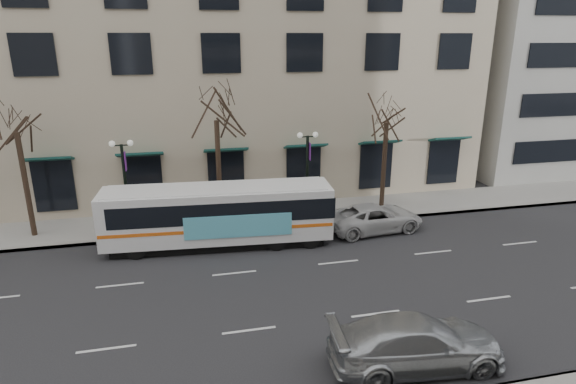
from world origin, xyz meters
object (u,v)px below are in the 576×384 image
object	(u,v)px
city_bus	(220,214)
lamp_post_left	(126,182)
tree_far_mid	(216,103)
silver_car	(416,342)
tree_far_left	(13,113)
lamp_post_right	(307,171)
white_pickup	(375,218)
tree_far_right	(388,106)

from	to	relation	value
city_bus	lamp_post_left	bearing A→B (deg)	155.59
tree_far_mid	city_bus	size ratio (longest dim) A/B	0.73
lamp_post_left	silver_car	distance (m)	17.06
tree_far_mid	silver_car	xyz separation A→B (m)	(5.07, -14.21, -6.07)
tree_far_left	city_bus	world-z (taller)	tree_far_left
tree_far_mid	lamp_post_right	size ratio (longest dim) A/B	1.64
tree_far_left	white_pickup	world-z (taller)	tree_far_left
city_bus	silver_car	xyz separation A→B (m)	(5.36, -11.04, -0.87)
lamp_post_right	tree_far_mid	bearing A→B (deg)	173.17
lamp_post_left	silver_car	size ratio (longest dim) A/B	0.90
silver_car	lamp_post_right	bearing A→B (deg)	4.38
tree_far_right	silver_car	world-z (taller)	tree_far_right
tree_far_right	lamp_post_left	distance (m)	15.40
white_pickup	tree_far_mid	bearing A→B (deg)	64.16
lamp_post_right	silver_car	bearing A→B (deg)	-89.73
lamp_post_right	white_pickup	bearing A→B (deg)	-37.84
tree_far_mid	tree_far_right	distance (m)	10.01
silver_car	white_pickup	world-z (taller)	silver_car
tree_far_right	white_pickup	size ratio (longest dim) A/B	1.50
lamp_post_left	city_bus	world-z (taller)	lamp_post_left
tree_far_left	tree_far_right	xyz separation A→B (m)	(20.00, 0.00, -0.28)
silver_car	white_pickup	xyz separation A→B (m)	(3.17, 11.10, -0.10)
city_bus	silver_car	world-z (taller)	city_bus
silver_car	white_pickup	distance (m)	11.54
lamp_post_right	silver_car	distance (m)	13.77
tree_far_left	lamp_post_left	distance (m)	6.29
tree_far_left	city_bus	bearing A→B (deg)	-18.09
tree_far_left	silver_car	xyz separation A→B (m)	(15.07, -14.21, -5.86)
tree_far_left	lamp_post_right	size ratio (longest dim) A/B	1.60
tree_far_left	lamp_post_right	world-z (taller)	tree_far_left
tree_far_left	tree_far_right	bearing A→B (deg)	0.00
tree_far_right	lamp_post_left	bearing A→B (deg)	-177.71
white_pickup	silver_car	bearing A→B (deg)	158.90
silver_car	tree_far_left	bearing A→B (deg)	50.80
white_pickup	tree_far_left	bearing A→B (deg)	75.16
lamp_post_left	silver_car	world-z (taller)	lamp_post_left
tree_far_right	white_pickup	world-z (taller)	tree_far_right
city_bus	tree_far_right	bearing A→B (deg)	21.42
tree_far_mid	city_bus	bearing A→B (deg)	-95.22
lamp_post_right	tree_far_right	bearing A→B (deg)	6.85
tree_far_mid	lamp_post_left	distance (m)	6.40
tree_far_mid	silver_car	size ratio (longest dim) A/B	1.48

